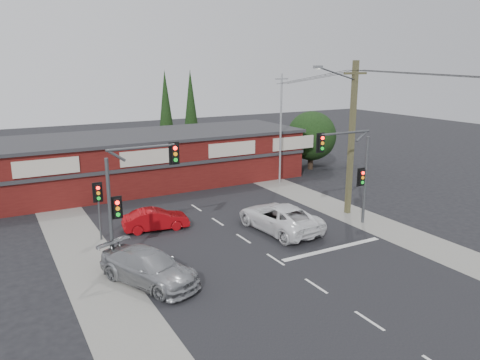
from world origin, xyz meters
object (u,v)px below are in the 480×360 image
red_sedan (156,219)px  shop_building (145,159)px  white_suv (279,217)px  utility_pole (350,134)px  silver_suv (149,267)px

red_sedan → shop_building: shop_building is taller
white_suv → red_sedan: bearing=-34.4°
red_sedan → utility_pole: bearing=-96.3°
silver_suv → utility_pole: 15.96m
red_sedan → utility_pole: (12.27, -3.10, 4.75)m
white_suv → shop_building: shop_building is taller
shop_building → red_sedan: bearing=-104.9°
red_sedan → white_suv: bearing=-111.8°
silver_suv → shop_building: 18.43m
silver_suv → white_suv: bearing=-6.6°
silver_suv → red_sedan: 7.13m
white_suv → utility_pole: utility_pole is taller
silver_suv → utility_pole: utility_pole is taller
white_suv → silver_suv: (-9.07, -2.94, -0.06)m
silver_suv → red_sedan: size_ratio=1.34×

